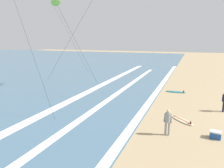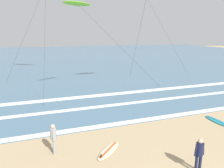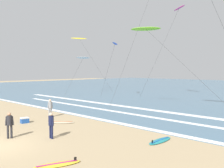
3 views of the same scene
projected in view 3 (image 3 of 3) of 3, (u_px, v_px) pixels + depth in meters
wave_foam_shoreline at (103, 120)px, 20.17m from camera, size 59.32×0.59×0.01m
wave_foam_mid_break at (152, 117)px, 21.34m from camera, size 41.09×0.61×0.01m
wave_foam_outer_break at (169, 112)px, 23.80m from camera, size 51.28×0.90×0.01m
surfer_mid_group at (9, 123)px, 14.70m from camera, size 0.33×0.48×1.60m
surfer_foreground_main at (51, 123)px, 14.66m from camera, size 0.51×0.32×1.60m
surfer_left_far at (50, 106)px, 21.36m from camera, size 0.32×0.51×1.60m
surfboard_near_water at (61, 122)px, 19.04m from camera, size 1.92×1.89×0.25m
surfboard_right_spare at (160, 141)px, 14.13m from camera, size 0.61×2.10×0.25m
surfboard_left_pile at (57, 164)px, 10.56m from camera, size 1.32×2.17×0.25m
kite_white_low_near at (83, 58)px, 42.17m from camera, size 2.57×7.39×6.56m
kite_blue_high_left at (115, 44)px, 36.49m from camera, size 3.81×3.02×8.40m
kite_lime_far_left at (146, 29)px, 25.72m from camera, size 10.99×2.27×8.79m
kite_magenta_distant_high at (179, 9)px, 34.05m from camera, size 7.59×2.57×13.14m
kite_yellow_distant_low at (79, 39)px, 46.47m from camera, size 5.33×6.52×10.50m
cooler_box at (25, 120)px, 19.05m from camera, size 0.54×0.68×0.44m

